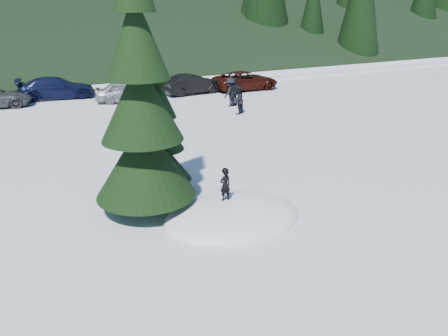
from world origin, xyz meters
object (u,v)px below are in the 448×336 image
spruce_tall (141,111)px  adult_1 (235,92)px  car_5 (193,84)px  car_3 (57,88)px  car_6 (245,81)px  adult_0 (238,100)px  spruce_short (159,134)px  adult_2 (230,92)px  car_4 (126,92)px  child_skier (225,185)px

spruce_tall → adult_1: spruce_tall is taller
spruce_tall → car_5: size_ratio=1.90×
spruce_tall → car_3: bearing=89.7°
adult_1 → car_6: bearing=-153.9°
car_6 → spruce_tall: bearing=142.4°
adult_0 → spruce_short: bearing=14.3°
spruce_tall → car_5: spruce_tall is taller
adult_2 → car_4: size_ratio=0.44×
spruce_short → car_4: bearing=78.5°
car_3 → car_6: size_ratio=1.00×
child_skier → adult_2: (7.80, 13.97, -0.06)m
car_5 → car_6: 4.41m
spruce_short → car_5: 18.36m
adult_1 → car_6: (3.63, 4.75, -0.20)m
adult_2 → spruce_short: bearing=25.6°
spruce_tall → car_3: spruce_tall is taller
adult_2 → car_5: bearing=-110.2°
spruce_short → child_skier: size_ratio=5.29×
spruce_tall → car_4: bearing=76.2°
spruce_short → car_3: 19.26m
car_4 → adult_1: bearing=-110.7°
adult_2 → car_5: size_ratio=0.41×
spruce_short → car_4: (3.20, 15.66, -1.39)m
spruce_short → adult_0: (8.29, 9.02, -1.24)m
car_5 → adult_2: bearing=-179.7°
child_skier → adult_2: bearing=-121.7°
adult_1 → spruce_short: bearing=23.8°
spruce_tall → adult_0: spruce_tall is taller
child_skier → car_4: size_ratio=0.24×
spruce_tall → child_skier: (2.14, -1.41, -2.33)m
spruce_tall → adult_0: (9.29, 10.42, -2.45)m
adult_2 → car_4: bearing=-63.8°
car_3 → car_4: car_3 is taller
adult_0 → car_6: (4.55, 6.83, -0.13)m
spruce_short → adult_1: spruce_short is taller
spruce_tall → spruce_short: spruce_tall is taller
adult_0 → adult_1: 2.28m
child_skier → adult_1: (8.07, 13.91, -0.06)m
spruce_short → car_3: size_ratio=1.02×
adult_0 → adult_2: bearing=-139.7°
adult_0 → car_4: (-5.10, 6.64, -0.15)m
car_3 → car_4: (4.08, -3.53, -0.05)m
adult_1 → car_5: size_ratio=0.41×
adult_2 → car_6: size_ratio=0.35×
car_6 → car_4: bearing=92.2°
child_skier → adult_0: (7.16, 11.83, -0.12)m
spruce_short → car_3: spruce_short is taller
spruce_tall → adult_1: bearing=50.8°
spruce_tall → spruce_short: 2.11m
car_3 → car_4: bearing=-123.6°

